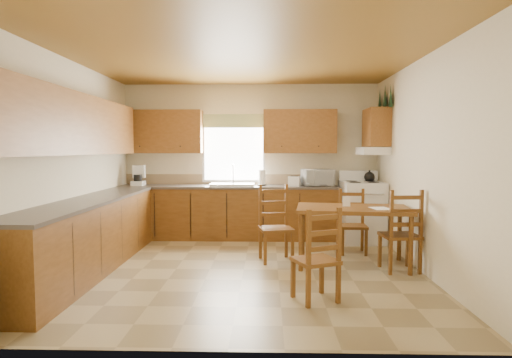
{
  "coord_description": "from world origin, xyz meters",
  "views": [
    {
      "loc": [
        0.3,
        -5.41,
        1.55
      ],
      "look_at": [
        0.15,
        0.3,
        1.15
      ],
      "focal_mm": 30.0,
      "sensor_mm": 36.0,
      "label": 1
    }
  ],
  "objects_px": {
    "stove": "(362,213)",
    "chair_far_left": "(276,224)",
    "chair_far_right": "(353,222)",
    "microwave": "(318,178)",
    "dining_table": "(352,236)",
    "chair_near_left": "(315,254)",
    "chair_near_right": "(400,230)"
  },
  "relations": [
    {
      "from": "stove",
      "to": "chair_far_left",
      "type": "xyz_separation_m",
      "value": [
        -1.46,
        -1.27,
        0.03
      ]
    },
    {
      "from": "stove",
      "to": "chair_far_right",
      "type": "xyz_separation_m",
      "value": [
        -0.3,
        -0.79,
        -0.02
      ]
    },
    {
      "from": "microwave",
      "to": "dining_table",
      "type": "bearing_deg",
      "value": -94.05
    },
    {
      "from": "stove",
      "to": "chair_far_left",
      "type": "height_order",
      "value": "chair_far_left"
    },
    {
      "from": "stove",
      "to": "chair_far_left",
      "type": "bearing_deg",
      "value": -140.4
    },
    {
      "from": "chair_far_left",
      "to": "chair_far_right",
      "type": "bearing_deg",
      "value": 11.23
    },
    {
      "from": "chair_far_right",
      "to": "dining_table",
      "type": "bearing_deg",
      "value": -99.34
    },
    {
      "from": "chair_near_left",
      "to": "chair_far_left",
      "type": "relative_size",
      "value": 0.92
    },
    {
      "from": "stove",
      "to": "dining_table",
      "type": "distance_m",
      "value": 1.53
    },
    {
      "from": "chair_near_left",
      "to": "chair_far_left",
      "type": "distance_m",
      "value": 1.58
    },
    {
      "from": "dining_table",
      "to": "chair_near_left",
      "type": "distance_m",
      "value": 1.48
    },
    {
      "from": "dining_table",
      "to": "microwave",
      "type": "bearing_deg",
      "value": 105.26
    },
    {
      "from": "microwave",
      "to": "chair_far_right",
      "type": "bearing_deg",
      "value": -81.57
    },
    {
      "from": "microwave",
      "to": "chair_far_left",
      "type": "distance_m",
      "value": 1.78
    },
    {
      "from": "microwave",
      "to": "chair_near_left",
      "type": "distance_m",
      "value": 3.13
    },
    {
      "from": "microwave",
      "to": "chair_far_left",
      "type": "relative_size",
      "value": 0.46
    },
    {
      "from": "chair_far_right",
      "to": "stove",
      "type": "bearing_deg",
      "value": 71.23
    },
    {
      "from": "stove",
      "to": "dining_table",
      "type": "height_order",
      "value": "stove"
    },
    {
      "from": "microwave",
      "to": "chair_near_left",
      "type": "bearing_deg",
      "value": -109.91
    },
    {
      "from": "chair_far_left",
      "to": "chair_far_right",
      "type": "distance_m",
      "value": 1.25
    },
    {
      "from": "dining_table",
      "to": "stove",
      "type": "bearing_deg",
      "value": 79.47
    },
    {
      "from": "dining_table",
      "to": "chair_far_right",
      "type": "xyz_separation_m",
      "value": [
        0.14,
        0.67,
        0.08
      ]
    },
    {
      "from": "chair_near_right",
      "to": "chair_far_right",
      "type": "distance_m",
      "value": 0.99
    },
    {
      "from": "dining_table",
      "to": "chair_near_right",
      "type": "relative_size",
      "value": 1.4
    },
    {
      "from": "microwave",
      "to": "stove",
      "type": "bearing_deg",
      "value": -32.42
    },
    {
      "from": "chair_near_right",
      "to": "dining_table",
      "type": "bearing_deg",
      "value": -28.08
    },
    {
      "from": "microwave",
      "to": "chair_far_right",
      "type": "xyz_separation_m",
      "value": [
        0.41,
        -1.04,
        -0.59
      ]
    },
    {
      "from": "stove",
      "to": "chair_near_left",
      "type": "bearing_deg",
      "value": -112.62
    },
    {
      "from": "microwave",
      "to": "chair_near_left",
      "type": "relative_size",
      "value": 0.49
    },
    {
      "from": "microwave",
      "to": "chair_far_left",
      "type": "bearing_deg",
      "value": -129.0
    },
    {
      "from": "chair_near_right",
      "to": "chair_far_right",
      "type": "xyz_separation_m",
      "value": [
        -0.41,
        0.9,
        -0.05
      ]
    },
    {
      "from": "chair_far_left",
      "to": "chair_far_right",
      "type": "xyz_separation_m",
      "value": [
        1.15,
        0.48,
        -0.05
      ]
    }
  ]
}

